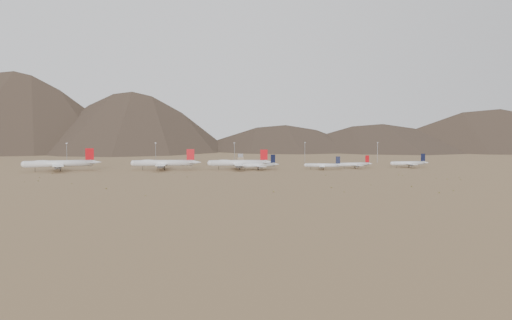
{
  "coord_description": "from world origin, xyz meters",
  "views": [
    {
      "loc": [
        -20.68,
        -479.83,
        39.73
      ],
      "look_at": [
        38.58,
        30.0,
        9.68
      ],
      "focal_mm": 35.0,
      "sensor_mm": 36.0,
      "label": 1
    }
  ],
  "objects": [
    {
      "name": "mountain_ridge",
      "position": [
        0.0,
        900.0,
        150.0
      ],
      "size": [
        4400.0,
        1000.0,
        300.0
      ],
      "color": "#433328",
      "rests_on": "ground"
    },
    {
      "name": "widebody_centre",
      "position": [
        -55.48,
        31.4,
        7.29
      ],
      "size": [
        71.2,
        54.44,
        21.14
      ],
      "rotation": [
        0.0,
        0.0,
        -0.01
      ],
      "color": "silver",
      "rests_on": "ground"
    },
    {
      "name": "narrowbody_c",
      "position": [
        144.41,
        30.83,
        4.39
      ],
      "size": [
        40.41,
        29.69,
        13.53
      ],
      "rotation": [
        0.0,
        0.0,
        0.22
      ],
      "color": "silver",
      "rests_on": "ground"
    },
    {
      "name": "mast_east",
      "position": [
        113.18,
        137.22,
        14.2
      ],
      "size": [
        2.0,
        0.6,
        25.7
      ],
      "color": "gray",
      "rests_on": "ground"
    },
    {
      "name": "ground",
      "position": [
        0.0,
        0.0,
        0.0
      ],
      "size": [
        3000.0,
        3000.0,
        0.0
      ],
      "primitive_type": "plane",
      "color": "#9A7850",
      "rests_on": "ground"
    },
    {
      "name": "narrowbody_a",
      "position": [
        39.95,
        21.25,
        4.98
      ],
      "size": [
        44.85,
        33.38,
        15.33
      ],
      "rotation": [
        0.0,
        0.0,
        0.32
      ],
      "color": "silver",
      "rests_on": "ground"
    },
    {
      "name": "mast_centre",
      "position": [
        22.74,
        118.99,
        14.2
      ],
      "size": [
        2.0,
        0.6,
        25.7
      ],
      "color": "gray",
      "rests_on": "ground"
    },
    {
      "name": "mast_far_west",
      "position": [
        -171.56,
        116.53,
        14.2
      ],
      "size": [
        2.0,
        0.6,
        25.7
      ],
      "color": "gray",
      "rests_on": "ground"
    },
    {
      "name": "widebody_west",
      "position": [
        -156.56,
        28.77,
        7.67
      ],
      "size": [
        73.07,
        57.76,
        22.24
      ],
      "rotation": [
        0.0,
        0.0,
        0.27
      ],
      "color": "silver",
      "rests_on": "ground"
    },
    {
      "name": "narrowbody_d",
      "position": [
        205.95,
        34.72,
        4.88
      ],
      "size": [
        45.51,
        32.84,
        15.03
      ],
      "rotation": [
        0.0,
        0.0,
        0.09
      ],
      "color": "silver",
      "rests_on": "ground"
    },
    {
      "name": "desert_scrub",
      "position": [
        6.03,
        -110.96,
        0.34
      ],
      "size": [
        414.37,
        174.04,
        0.96
      ],
      "color": "olive",
      "rests_on": "ground"
    },
    {
      "name": "control_tower",
      "position": [
        30.0,
        120.0,
        5.32
      ],
      "size": [
        8.0,
        8.0,
        12.0
      ],
      "color": "gray",
      "rests_on": "ground"
    },
    {
      "name": "widebody_east",
      "position": [
        20.43,
        27.71,
        7.06
      ],
      "size": [
        68.98,
        52.74,
        20.49
      ],
      "rotation": [
        0.0,
        0.0,
        0.01
      ],
      "color": "silver",
      "rests_on": "ground"
    },
    {
      "name": "mast_far_east",
      "position": [
        202.18,
        120.97,
        14.2
      ],
      "size": [
        2.0,
        0.6,
        25.7
      ],
      "color": "gray",
      "rests_on": "ground"
    },
    {
      "name": "mast_west",
      "position": [
        -71.57,
        129.42,
        14.2
      ],
      "size": [
        2.0,
        0.6,
        25.7
      ],
      "color": "gray",
      "rests_on": "ground"
    },
    {
      "name": "narrowbody_b",
      "position": [
        107.38,
        19.99,
        4.4
      ],
      "size": [
        40.44,
        29.74,
        13.56
      ],
      "rotation": [
        0.0,
        0.0,
        -0.23
      ],
      "color": "silver",
      "rests_on": "ground"
    }
  ]
}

